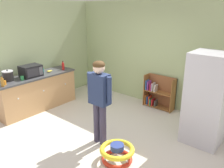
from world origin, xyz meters
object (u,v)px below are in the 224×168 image
object	(u,v)px
microwave	(31,71)
amber_bottle	(2,82)
banana_bunch	(50,71)
teal_cup	(42,70)
ketchup_bottle	(63,66)
crock_pot	(8,76)
orange_cup	(4,83)
standing_person	(99,95)
green_cup	(22,78)
refrigerator	(207,99)
bookshelf	(158,94)
baby_walker	(117,153)
kitchen_counter	(37,92)

from	to	relation	value
microwave	amber_bottle	distance (m)	0.85
banana_bunch	teal_cup	world-z (taller)	teal_cup
banana_bunch	ketchup_bottle	world-z (taller)	ketchup_bottle
banana_bunch	microwave	bearing A→B (deg)	-92.47
crock_pot	orange_cup	bearing A→B (deg)	-42.82
standing_person	orange_cup	world-z (taller)	standing_person
orange_cup	standing_person	bearing A→B (deg)	17.66
amber_bottle	green_cup	world-z (taller)	amber_bottle
refrigerator	green_cup	bearing A→B (deg)	-156.70
standing_person	banana_bunch	bearing A→B (deg)	166.09
microwave	amber_bottle	bearing A→B (deg)	-75.53
banana_bunch	orange_cup	bearing A→B (deg)	-85.49
refrigerator	teal_cup	world-z (taller)	refrigerator
bookshelf	baby_walker	size ratio (longest dim) A/B	1.41
teal_cup	microwave	bearing A→B (deg)	-73.23
ketchup_bottle	teal_cup	distance (m)	0.56
kitchen_counter	ketchup_bottle	xyz separation A→B (m)	(0.13, 0.79, 0.55)
bookshelf	banana_bunch	bearing A→B (deg)	-144.48
baby_walker	orange_cup	size ratio (longest dim) A/B	6.36
ketchup_bottle	teal_cup	world-z (taller)	ketchup_bottle
crock_pot	orange_cup	xyz separation A→B (m)	(0.22, -0.21, -0.07)
bookshelf	ketchup_bottle	distance (m)	2.64
banana_bunch	teal_cup	size ratio (longest dim) A/B	1.64
baby_walker	crock_pot	bearing A→B (deg)	-175.13
refrigerator	teal_cup	bearing A→B (deg)	-167.10
refrigerator	amber_bottle	xyz separation A→B (m)	(-3.63, -2.13, 0.11)
amber_bottle	teal_cup	distance (m)	1.27
amber_bottle	orange_cup	bearing A→B (deg)	138.01
microwave	orange_cup	bearing A→B (deg)	-80.57
baby_walker	amber_bottle	size ratio (longest dim) A/B	2.46
banana_bunch	orange_cup	size ratio (longest dim) A/B	1.64
kitchen_counter	orange_cup	bearing A→B (deg)	-80.92
kitchen_counter	crock_pot	size ratio (longest dim) A/B	7.84
refrigerator	crock_pot	distance (m)	4.35
teal_cup	banana_bunch	bearing A→B (deg)	42.58
standing_person	banana_bunch	xyz separation A→B (m)	(-2.30, 0.57, -0.07)
ketchup_bottle	amber_bottle	distance (m)	1.73
kitchen_counter	teal_cup	distance (m)	0.58
microwave	green_cup	xyz separation A→B (m)	(0.10, -0.30, -0.09)
kitchen_counter	green_cup	size ratio (longest dim) A/B	21.88
crock_pot	banana_bunch	bearing A→B (deg)	83.39
standing_person	teal_cup	xyz separation A→B (m)	(-2.45, 0.44, -0.05)
microwave	ketchup_bottle	xyz separation A→B (m)	(0.12, 0.90, -0.04)
standing_person	amber_bottle	xyz separation A→B (m)	(-2.11, -0.78, 0.00)
baby_walker	green_cup	xyz separation A→B (m)	(-2.84, -0.03, 0.79)
crock_pot	orange_cup	world-z (taller)	crock_pot
teal_cup	baby_walker	bearing A→B (deg)	-12.43
crock_pot	green_cup	world-z (taller)	crock_pot
kitchen_counter	baby_walker	bearing A→B (deg)	-7.43
teal_cup	orange_cup	size ratio (longest dim) A/B	1.00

